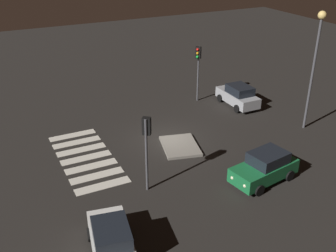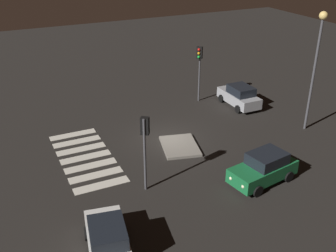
{
  "view_description": "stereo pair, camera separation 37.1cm",
  "coord_description": "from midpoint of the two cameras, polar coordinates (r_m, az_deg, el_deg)",
  "views": [
    {
      "loc": [
        21.9,
        -10.79,
        12.93
      ],
      "look_at": [
        0.0,
        0.0,
        1.0
      ],
      "focal_mm": 42.74,
      "sensor_mm": 36.0,
      "label": 1
    },
    {
      "loc": [
        22.06,
        -10.46,
        12.93
      ],
      "look_at": [
        0.0,
        0.0,
        1.0
      ],
      "focal_mm": 42.74,
      "sensor_mm": 36.0,
      "label": 2
    }
  ],
  "objects": [
    {
      "name": "traffic_light_west",
      "position": [
        32.75,
        4.83,
        9.28
      ],
      "size": [
        0.54,
        0.54,
        4.67
      ],
      "rotation": [
        0.0,
        0.0,
        -0.8
      ],
      "color": "#47474C",
      "rests_on": "ground"
    },
    {
      "name": "car_silver",
      "position": [
        33.11,
        10.45,
        4.23
      ],
      "size": [
        4.07,
        1.94,
        1.76
      ],
      "rotation": [
        0.0,
        0.0,
        3.14
      ],
      "color": "#9EA0A5",
      "rests_on": "ground"
    },
    {
      "name": "car_white",
      "position": [
        18.22,
        -8.0,
        -15.8
      ],
      "size": [
        4.16,
        2.39,
        1.73
      ],
      "rotation": [
        0.0,
        0.0,
        2.97
      ],
      "color": "silver",
      "rests_on": "ground"
    },
    {
      "name": "ground_plane",
      "position": [
        27.63,
        0.38,
        -1.86
      ],
      "size": [
        80.0,
        80.0,
        0.0
      ],
      "primitive_type": "plane",
      "color": "black"
    },
    {
      "name": "traffic_light_east",
      "position": [
        20.98,
        -2.79,
        -1.41
      ],
      "size": [
        0.53,
        0.54,
        4.31
      ],
      "rotation": [
        0.0,
        0.0,
        2.49
      ],
      "color": "#47474C",
      "rests_on": "ground"
    },
    {
      "name": "crosswalk_near",
      "position": [
        25.95,
        -11.26,
        -4.38
      ],
      "size": [
        7.6,
        3.2,
        0.02
      ],
      "color": "silver",
      "rests_on": "ground"
    },
    {
      "name": "car_green",
      "position": [
        23.39,
        13.94,
        -5.86
      ],
      "size": [
        2.42,
        4.27,
        1.78
      ],
      "rotation": [
        0.0,
        0.0,
        -1.41
      ],
      "color": "#196B38",
      "rests_on": "ground"
    },
    {
      "name": "traffic_island",
      "position": [
        26.56,
        2.09,
        -2.89
      ],
      "size": [
        3.48,
        2.93,
        0.18
      ],
      "color": "gray",
      "rests_on": "ground"
    },
    {
      "name": "street_lamp",
      "position": [
        28.91,
        20.85,
        9.72
      ],
      "size": [
        0.56,
        0.56,
        8.35
      ],
      "color": "#47474C",
      "rests_on": "ground"
    }
  ]
}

